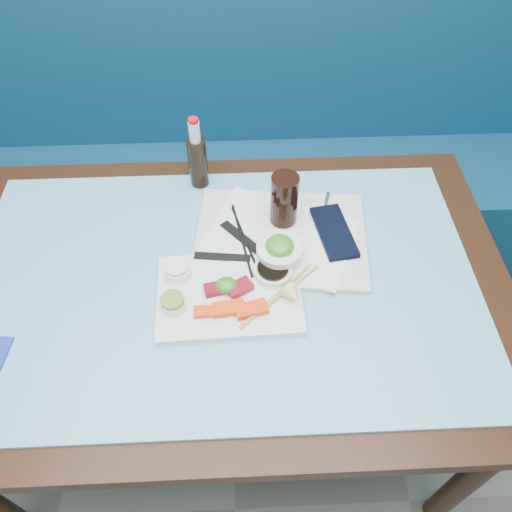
{
  "coord_description": "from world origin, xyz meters",
  "views": [
    {
      "loc": [
        0.05,
        0.73,
        1.72
      ],
      "look_at": [
        0.08,
        1.48,
        0.8
      ],
      "focal_mm": 35.0,
      "sensor_mm": 36.0,
      "label": 1
    }
  ],
  "objects_px": {
    "booth_bench": "(227,170)",
    "cola_bottle_body": "(198,163)",
    "serving_tray": "(281,238)",
    "sashimi_plate": "(229,294)",
    "cola_glass": "(284,200)",
    "seaweed_bowl": "(279,253)",
    "dining_table": "(224,301)"
  },
  "relations": [
    {
      "from": "booth_bench",
      "to": "cola_bottle_body",
      "type": "bearing_deg",
      "value": -97.14
    },
    {
      "from": "serving_tray",
      "to": "sashimi_plate",
      "type": "bearing_deg",
      "value": -122.05
    },
    {
      "from": "serving_tray",
      "to": "booth_bench",
      "type": "bearing_deg",
      "value": 107.68
    },
    {
      "from": "serving_tray",
      "to": "cola_glass",
      "type": "xyz_separation_m",
      "value": [
        0.01,
        0.05,
        0.08
      ]
    },
    {
      "from": "booth_bench",
      "to": "seaweed_bowl",
      "type": "distance_m",
      "value": 0.91
    },
    {
      "from": "dining_table",
      "to": "sashimi_plate",
      "type": "distance_m",
      "value": 0.11
    },
    {
      "from": "dining_table",
      "to": "seaweed_bowl",
      "type": "relative_size",
      "value": 12.58
    },
    {
      "from": "serving_tray",
      "to": "cola_glass",
      "type": "height_order",
      "value": "cola_glass"
    },
    {
      "from": "seaweed_bowl",
      "to": "serving_tray",
      "type": "bearing_deg",
      "value": 82.41
    },
    {
      "from": "cola_bottle_body",
      "to": "dining_table",
      "type": "bearing_deg",
      "value": -79.8
    },
    {
      "from": "cola_bottle_body",
      "to": "cola_glass",
      "type": "bearing_deg",
      "value": -37.44
    },
    {
      "from": "cola_glass",
      "to": "cola_bottle_body",
      "type": "relative_size",
      "value": 0.99
    },
    {
      "from": "cola_glass",
      "to": "booth_bench",
      "type": "bearing_deg",
      "value": 103.48
    },
    {
      "from": "sashimi_plate",
      "to": "seaweed_bowl",
      "type": "distance_m",
      "value": 0.16
    },
    {
      "from": "seaweed_bowl",
      "to": "cola_glass",
      "type": "height_order",
      "value": "cola_glass"
    },
    {
      "from": "cola_glass",
      "to": "cola_bottle_body",
      "type": "xyz_separation_m",
      "value": [
        -0.22,
        0.17,
        -0.02
      ]
    },
    {
      "from": "booth_bench",
      "to": "serving_tray",
      "type": "relative_size",
      "value": 6.99
    },
    {
      "from": "sashimi_plate",
      "to": "cola_bottle_body",
      "type": "relative_size",
      "value": 2.27
    },
    {
      "from": "sashimi_plate",
      "to": "cola_bottle_body",
      "type": "height_order",
      "value": "cola_bottle_body"
    },
    {
      "from": "dining_table",
      "to": "seaweed_bowl",
      "type": "xyz_separation_m",
      "value": [
        0.14,
        0.05,
        0.13
      ]
    },
    {
      "from": "serving_tray",
      "to": "dining_table",
      "type": "bearing_deg",
      "value": -135.22
    },
    {
      "from": "sashimi_plate",
      "to": "serving_tray",
      "type": "relative_size",
      "value": 0.77
    },
    {
      "from": "dining_table",
      "to": "cola_glass",
      "type": "height_order",
      "value": "cola_glass"
    },
    {
      "from": "seaweed_bowl",
      "to": "cola_glass",
      "type": "distance_m",
      "value": 0.14
    },
    {
      "from": "dining_table",
      "to": "seaweed_bowl",
      "type": "bearing_deg",
      "value": 17.93
    },
    {
      "from": "booth_bench",
      "to": "serving_tray",
      "type": "bearing_deg",
      "value": -78.28
    },
    {
      "from": "seaweed_bowl",
      "to": "cola_bottle_body",
      "type": "bearing_deg",
      "value": 123.91
    },
    {
      "from": "booth_bench",
      "to": "cola_glass",
      "type": "relative_size",
      "value": 20.79
    },
    {
      "from": "booth_bench",
      "to": "cola_glass",
      "type": "bearing_deg",
      "value": -76.52
    },
    {
      "from": "cola_glass",
      "to": "dining_table",
      "type": "bearing_deg",
      "value": -132.29
    },
    {
      "from": "dining_table",
      "to": "cola_glass",
      "type": "xyz_separation_m",
      "value": [
        0.16,
        0.18,
        0.18
      ]
    },
    {
      "from": "booth_bench",
      "to": "seaweed_bowl",
      "type": "bearing_deg",
      "value": -80.06
    }
  ]
}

